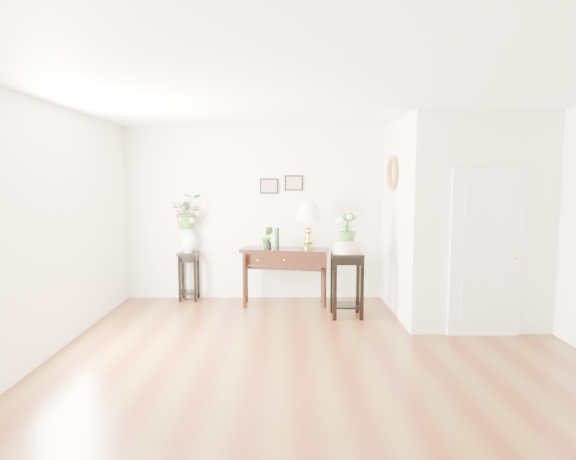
{
  "coord_description": "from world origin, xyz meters",
  "views": [
    {
      "loc": [
        -0.41,
        -5.11,
        1.96
      ],
      "look_at": [
        -0.36,
        1.3,
        1.28
      ],
      "focal_mm": 30.0,
      "sensor_mm": 36.0,
      "label": 1
    }
  ],
  "objects_px": {
    "plant_stand_a": "(189,276)",
    "plant_stand_b": "(347,285)",
    "console_table": "(284,277)",
    "table_lamp": "(308,226)"
  },
  "relations": [
    {
      "from": "plant_stand_a",
      "to": "plant_stand_b",
      "type": "height_order",
      "value": "plant_stand_b"
    },
    {
      "from": "console_table",
      "to": "table_lamp",
      "type": "relative_size",
      "value": 1.83
    },
    {
      "from": "console_table",
      "to": "plant_stand_b",
      "type": "distance_m",
      "value": 1.09
    },
    {
      "from": "console_table",
      "to": "plant_stand_a",
      "type": "distance_m",
      "value": 1.58
    },
    {
      "from": "table_lamp",
      "to": "plant_stand_b",
      "type": "xyz_separation_m",
      "value": [
        0.52,
        -0.64,
        -0.78
      ]
    },
    {
      "from": "table_lamp",
      "to": "plant_stand_a",
      "type": "relative_size",
      "value": 0.92
    },
    {
      "from": "table_lamp",
      "to": "plant_stand_a",
      "type": "xyz_separation_m",
      "value": [
        -1.92,
        0.31,
        -0.85
      ]
    },
    {
      "from": "console_table",
      "to": "plant_stand_b",
      "type": "height_order",
      "value": "plant_stand_b"
    },
    {
      "from": "table_lamp",
      "to": "plant_stand_b",
      "type": "bearing_deg",
      "value": -50.87
    },
    {
      "from": "plant_stand_b",
      "to": "console_table",
      "type": "bearing_deg",
      "value": 144.33
    }
  ]
}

